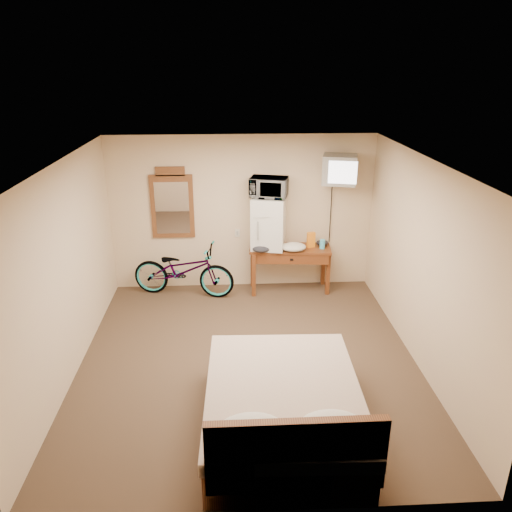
% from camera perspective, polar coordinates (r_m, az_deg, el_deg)
% --- Properties ---
extents(room, '(4.60, 4.64, 2.50)m').
position_cam_1_polar(room, '(5.87, -0.95, -1.48)').
color(room, '#3C2B1E').
rests_on(room, ground).
extents(desk, '(1.33, 0.62, 0.75)m').
position_cam_1_polar(desk, '(8.02, 3.92, 0.07)').
color(desk, brown).
rests_on(desk, floor).
extents(mini_fridge, '(0.59, 0.58, 0.83)m').
position_cam_1_polar(mini_fridge, '(7.85, 1.43, 3.82)').
color(mini_fridge, silver).
rests_on(mini_fridge, desk).
extents(microwave, '(0.64, 0.51, 0.31)m').
position_cam_1_polar(microwave, '(7.70, 1.47, 7.85)').
color(microwave, silver).
rests_on(microwave, mini_fridge).
extents(snack_bag, '(0.14, 0.10, 0.25)m').
position_cam_1_polar(snack_bag, '(8.00, 6.30, 1.85)').
color(snack_bag, orange).
rests_on(snack_bag, desk).
extents(blue_cup, '(0.08, 0.08, 0.15)m').
position_cam_1_polar(blue_cup, '(7.98, 7.59, 1.36)').
color(blue_cup, '#45BFEA').
rests_on(blue_cup, desk).
extents(cloth_cream, '(0.40, 0.31, 0.12)m').
position_cam_1_polar(cloth_cream, '(7.85, 4.30, 1.04)').
color(cloth_cream, beige).
rests_on(cloth_cream, desk).
extents(cloth_dark_a, '(0.28, 0.21, 0.10)m').
position_cam_1_polar(cloth_dark_a, '(7.77, 0.61, 0.82)').
color(cloth_dark_a, black).
rests_on(cloth_dark_a, desk).
extents(cloth_dark_b, '(0.19, 0.16, 0.09)m').
position_cam_1_polar(cloth_dark_b, '(8.13, 7.60, 1.52)').
color(cloth_dark_b, black).
rests_on(cloth_dark_b, desk).
extents(crt_television, '(0.59, 0.64, 0.44)m').
position_cam_1_polar(crt_television, '(7.77, 9.53, 9.72)').
color(crt_television, black).
rests_on(crt_television, room).
extents(wall_mirror, '(0.67, 0.04, 1.14)m').
position_cam_1_polar(wall_mirror, '(8.01, -9.56, 5.88)').
color(wall_mirror, brown).
rests_on(wall_mirror, room).
extents(bicycle, '(1.72, 0.91, 0.86)m').
position_cam_1_polar(bicycle, '(8.02, -8.30, -1.59)').
color(bicycle, black).
rests_on(bicycle, floor).
extents(bed, '(1.59, 2.07, 0.90)m').
position_cam_1_polar(bed, '(5.20, 3.18, -17.19)').
color(bed, brown).
rests_on(bed, floor).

